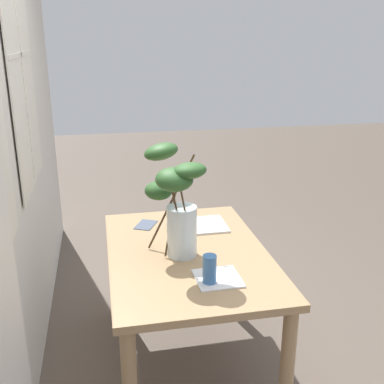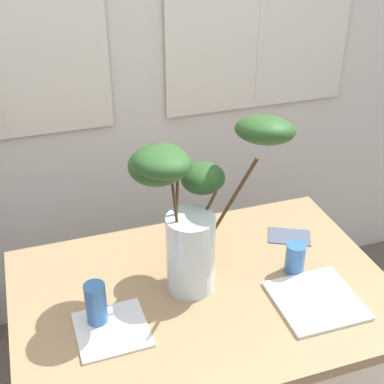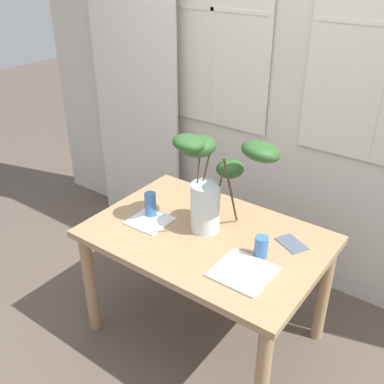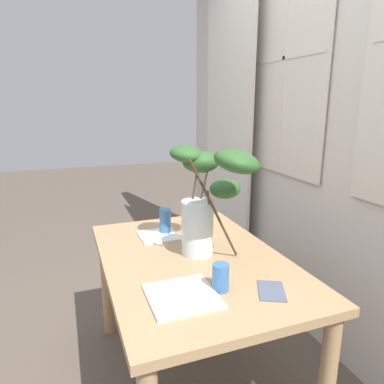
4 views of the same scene
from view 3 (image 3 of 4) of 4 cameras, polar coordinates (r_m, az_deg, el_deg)
The scene contains 10 objects.
ground at distance 2.93m, azimuth 1.60°, elevation -17.14°, with size 14.00×14.00×0.00m, color brown.
back_wall_with_windows at distance 2.93m, azimuth 12.61°, elevation 14.55°, with size 4.38×0.14×2.82m.
curtain_sheer_side at distance 3.47m, azimuth -7.45°, elevation 15.02°, with size 0.80×0.03×2.59m, color silver.
dining_table at distance 2.53m, azimuth 1.79°, elevation -7.29°, with size 1.27×0.87×0.73m.
vase_with_branches at distance 2.36m, azimuth 2.69°, elevation 1.81°, with size 0.61×0.34×0.59m.
drinking_glass_blue_left at distance 2.59m, azimuth -5.27°, elevation -1.62°, with size 0.07×0.07×0.15m, color #386BAD.
drinking_glass_blue_right at distance 2.29m, azimuth 8.73°, elevation -6.89°, with size 0.07×0.07×0.11m, color #386BAD.
plate_square_left at distance 2.58m, azimuth -5.36°, elevation -3.64°, with size 0.22×0.22×0.01m, color white.
plate_square_right at distance 2.21m, azimuth 6.48°, elevation -9.99°, with size 0.27×0.27×0.01m, color white.
napkin_folded at distance 2.44m, azimuth 12.48°, elevation -6.40°, with size 0.16×0.11×0.00m, color #4C566B.
Camera 3 is at (1.14, -1.69, 2.11)m, focal length 42.16 mm.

